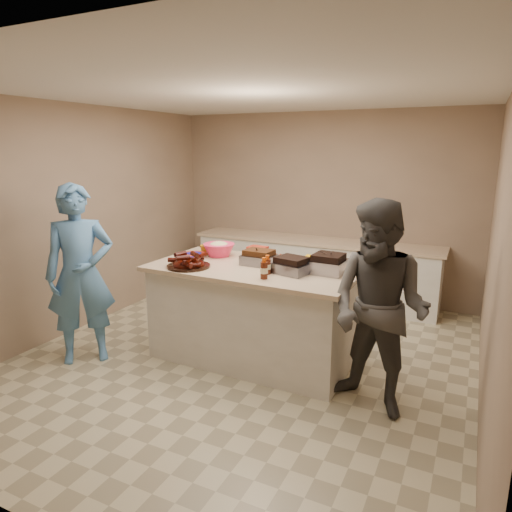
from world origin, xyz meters
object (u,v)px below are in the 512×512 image
at_px(roasting_pan, 328,273).
at_px(plastic_cup, 204,253).
at_px(rib_platter, 189,267).
at_px(bbq_bottle_a, 264,279).
at_px(guest_gray, 372,408).
at_px(mustard_bottle, 253,260).
at_px(guest_blue, 88,358).
at_px(coleslaw_bowl, 219,256).
at_px(island, 254,357).
at_px(bbq_bottle_b, 267,274).

bearing_deg(roasting_pan, plastic_cup, 174.20).
distance_m(rib_platter, bbq_bottle_a, 0.87).
xyz_separation_m(roasting_pan, guest_gray, (0.60, -0.53, -1.00)).
height_order(roasting_pan, mustard_bottle, same).
xyz_separation_m(roasting_pan, guest_blue, (-2.34, -0.90, -1.00)).
relative_size(coleslaw_bowl, bbq_bottle_a, 1.74).
relative_size(island, coleslaw_bowl, 6.04).
xyz_separation_m(guest_blue, guest_gray, (2.94, 0.37, 0.00)).
distance_m(bbq_bottle_a, guest_blue, 2.16).
height_order(bbq_bottle_a, plastic_cup, bbq_bottle_a).
bearing_deg(mustard_bottle, roasting_pan, -8.85).
height_order(plastic_cup, guest_gray, plastic_cup).
height_order(roasting_pan, plastic_cup, roasting_pan).
relative_size(rib_platter, roasting_pan, 1.37).
xyz_separation_m(bbq_bottle_b, mustard_bottle, (-0.37, 0.43, 0.00)).
relative_size(bbq_bottle_b, guest_gray, 0.10).
xyz_separation_m(island, rib_platter, (-0.59, -0.31, 1.00)).
relative_size(coleslaw_bowl, bbq_bottle_b, 1.89).
distance_m(mustard_bottle, guest_gray, 1.91).
height_order(coleslaw_bowl, guest_gray, coleslaw_bowl).
xyz_separation_m(coleslaw_bowl, plastic_cup, (-0.25, 0.07, 0.00)).
bearing_deg(roasting_pan, bbq_bottle_b, -147.65).
bearing_deg(island, rib_platter, -150.85).
bearing_deg(bbq_bottle_a, guest_blue, -166.73).
xyz_separation_m(plastic_cup, guest_gray, (2.16, -0.76, -1.00)).
relative_size(roasting_pan, bbq_bottle_b, 1.74).
relative_size(roasting_pan, guest_gray, 0.18).
distance_m(bbq_bottle_a, plastic_cup, 1.28).
height_order(mustard_bottle, guest_gray, mustard_bottle).
relative_size(mustard_bottle, guest_gray, 0.07).
xyz_separation_m(roasting_pan, mustard_bottle, (-0.88, 0.14, 0.00)).
bearing_deg(roasting_pan, mustard_bottle, 173.51).
distance_m(roasting_pan, plastic_cup, 1.57).
distance_m(rib_platter, guest_blue, 1.49).
height_order(guest_blue, guest_gray, guest_gray).
bearing_deg(coleslaw_bowl, guest_blue, -134.41).
bearing_deg(island, guest_blue, -152.08).
height_order(bbq_bottle_a, guest_gray, bbq_bottle_a).
relative_size(island, guest_blue, 1.14).
height_order(island, mustard_bottle, mustard_bottle).
xyz_separation_m(coleslaw_bowl, bbq_bottle_b, (0.80, -0.44, 0.00)).
bearing_deg(rib_platter, guest_blue, -153.90).
bearing_deg(guest_gray, mustard_bottle, 173.93).
height_order(roasting_pan, bbq_bottle_b, bbq_bottle_b).
relative_size(bbq_bottle_b, guest_blue, 0.10).
height_order(roasting_pan, coleslaw_bowl, coleslaw_bowl).
distance_m(bbq_bottle_b, mustard_bottle, 0.57).
bearing_deg(coleslaw_bowl, plastic_cup, 163.02).
distance_m(island, guest_blue, 1.77).
bearing_deg(roasting_pan, rib_platter, -160.62).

